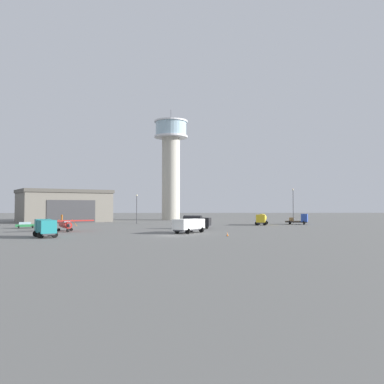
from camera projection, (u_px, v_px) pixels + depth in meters
ground_plane at (169, 236)px, 64.37m from camera, size 400.00×400.00×0.00m
control_tower at (171, 160)px, 136.30m from camera, size 11.65×11.65×38.57m
hangar at (64, 206)px, 120.18m from camera, size 31.39×28.49×9.76m
airplane_red at (65, 224)px, 75.49m from camera, size 10.19×8.14×3.15m
truck_fuel_tanker_black at (196, 221)px, 83.86m from camera, size 6.17×4.18×2.87m
truck_fuel_tanker_yellow at (262, 219)px, 100.16m from camera, size 4.10×6.25×2.83m
truck_flatbed_blue at (300, 219)px, 103.19m from camera, size 6.10×4.45×2.81m
truck_box_white at (189, 225)px, 71.00m from camera, size 6.13×7.14×2.55m
truck_box_teal at (45, 227)px, 61.22m from camera, size 4.72×5.92×2.80m
car_green at (26, 225)px, 86.05m from camera, size 4.66×3.37×1.37m
light_post_west at (293, 203)px, 110.25m from camera, size 0.44×0.44×9.70m
light_post_east at (137, 206)px, 106.81m from camera, size 0.44×0.44×8.01m
traffic_cone_near_left at (227, 234)px, 63.55m from camera, size 0.36×0.36×0.65m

